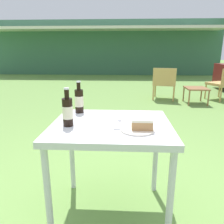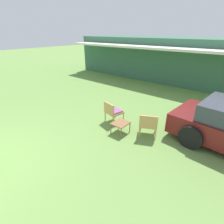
# 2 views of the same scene
# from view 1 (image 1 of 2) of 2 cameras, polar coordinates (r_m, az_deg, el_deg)

# --- Properties ---
(ground_plane) EXTENTS (60.00, 60.00, 0.00)m
(ground_plane) POSITION_cam_1_polar(r_m,az_deg,el_deg) (1.80, -0.19, -24.72)
(ground_plane) COLOR #6B9347
(cabin_building) EXTENTS (11.50, 5.49, 2.64)m
(cabin_building) POSITION_cam_1_polar(r_m,az_deg,el_deg) (13.33, -1.50, 16.32)
(cabin_building) COLOR #38664C
(cabin_building) RESTS_ON ground_plane
(wicker_chair_cushioned) EXTENTS (0.64, 0.63, 0.78)m
(wicker_chair_cushioned) POSITION_cam_1_polar(r_m,az_deg,el_deg) (5.57, 13.56, 7.77)
(wicker_chair_cushioned) COLOR tan
(wicker_chair_cushioned) RESTS_ON ground_plane
(wicker_chair_plain) EXTENTS (0.71, 0.70, 0.78)m
(wicker_chair_plain) POSITION_cam_1_polar(r_m,az_deg,el_deg) (5.97, 27.26, 7.00)
(wicker_chair_plain) COLOR tan
(wicker_chair_plain) RESTS_ON ground_plane
(garden_side_table) EXTENTS (0.47, 0.52, 0.37)m
(garden_side_table) POSITION_cam_1_polar(r_m,az_deg,el_deg) (5.36, 21.12, 5.52)
(garden_side_table) COLOR brown
(garden_side_table) RESTS_ON ground_plane
(patio_table) EXTENTS (0.79, 0.68, 0.71)m
(patio_table) POSITION_cam_1_polar(r_m,az_deg,el_deg) (1.48, -0.22, -5.86)
(patio_table) COLOR silver
(patio_table) RESTS_ON ground_plane
(cake_on_plate) EXTENTS (0.21, 0.21, 0.07)m
(cake_on_plate) POSITION_cam_1_polar(r_m,az_deg,el_deg) (1.33, 7.35, -3.67)
(cake_on_plate) COLOR silver
(cake_on_plate) RESTS_ON patio_table
(cola_bottle_near) EXTENTS (0.07, 0.07, 0.25)m
(cola_bottle_near) POSITION_cam_1_polar(r_m,az_deg,el_deg) (1.70, -8.58, 3.01)
(cola_bottle_near) COLOR black
(cola_bottle_near) RESTS_ON patio_table
(cola_bottle_far) EXTENTS (0.07, 0.07, 0.25)m
(cola_bottle_far) POSITION_cam_1_polar(r_m,az_deg,el_deg) (1.41, -11.52, 0.18)
(cola_bottle_far) COLOR black
(cola_bottle_far) RESTS_ON patio_table
(fork) EXTENTS (0.20, 0.01, 0.01)m
(fork) POSITION_cam_1_polar(r_m,az_deg,el_deg) (1.34, 4.63, -4.53)
(fork) COLOR silver
(fork) RESTS_ON patio_table
(loose_bottle_cap) EXTENTS (0.03, 0.03, 0.01)m
(loose_bottle_cap) POSITION_cam_1_polar(r_m,az_deg,el_deg) (1.50, 2.08, -2.18)
(loose_bottle_cap) COLOR silver
(loose_bottle_cap) RESTS_ON patio_table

